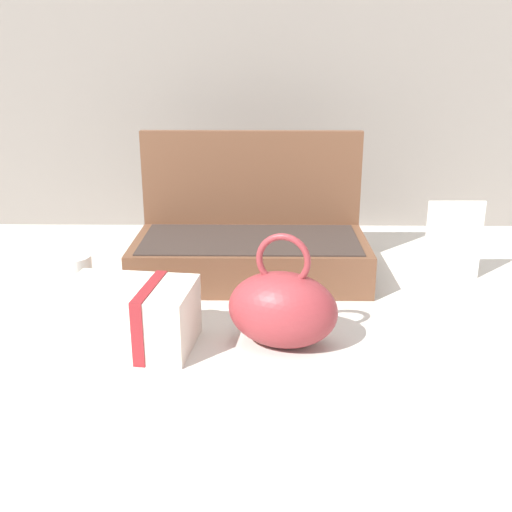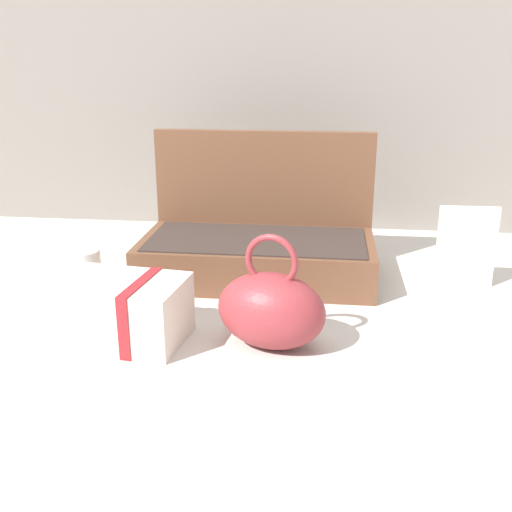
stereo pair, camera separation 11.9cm
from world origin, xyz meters
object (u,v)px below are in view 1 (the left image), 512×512
(open_suitcase, at_px, (251,243))
(teal_pouch_handbag, at_px, (282,308))
(cream_toiletry_bag, at_px, (131,316))
(coffee_mug, at_px, (72,274))
(info_card_left, at_px, (453,240))

(open_suitcase, height_order, teal_pouch_handbag, open_suitcase)
(open_suitcase, distance_m, cream_toiletry_bag, 0.40)
(open_suitcase, relative_size, coffee_mug, 4.41)
(open_suitcase, bearing_deg, info_card_left, -2.70)
(open_suitcase, relative_size, teal_pouch_handbag, 2.36)
(open_suitcase, height_order, info_card_left, open_suitcase)
(cream_toiletry_bag, bearing_deg, info_card_left, 27.39)
(teal_pouch_handbag, xyz_separation_m, cream_toiletry_bag, (-0.26, -0.00, -0.01))
(coffee_mug, bearing_deg, info_card_left, 6.59)
(cream_toiletry_bag, distance_m, info_card_left, 0.72)
(teal_pouch_handbag, height_order, cream_toiletry_bag, teal_pouch_handbag)
(teal_pouch_handbag, relative_size, coffee_mug, 1.86)
(open_suitcase, relative_size, info_card_left, 2.89)
(cream_toiletry_bag, relative_size, coffee_mug, 2.01)
(cream_toiletry_bag, height_order, info_card_left, info_card_left)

